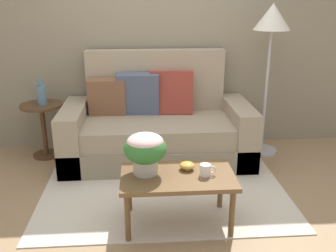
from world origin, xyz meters
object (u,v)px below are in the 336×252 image
Objects in this scene: potted_plant at (145,149)px; coffee_mug at (206,170)px; snack_bowl at (187,166)px; coffee_table at (178,181)px; couch at (156,128)px; table_vase at (41,94)px; side_table at (43,121)px; floor_lamp at (271,31)px.

potted_plant reaches higher than coffee_mug.
coffee_mug is at bearing -41.44° from snack_bowl.
coffee_table is at bearing -133.44° from snack_bowl.
couch is 15.82× the size of coffee_mug.
potted_plant is 1.17× the size of table_vase.
coffee_mug is at bearing -7.20° from coffee_table.
table_vase is at bearing 174.47° from couch.
couch is 1.26m from side_table.
snack_bowl is at bearing -81.18° from couch.
side_table is 0.37× the size of floor_lamp.
floor_lamp is at bearing 3.11° from couch.
table_vase reaches higher than snack_bowl.
couch reaches higher than potted_plant.
floor_lamp is 1.91m from coffee_mug.
potted_plant is at bearing -173.52° from snack_bowl.
floor_lamp is (1.12, 1.40, 1.00)m from coffee_table.
side_table is 2.67m from floor_lamp.
floor_lamp is at bearing -1.41° from side_table.
coffee_table is at bearing 172.80° from coffee_mug.
coffee_table is 2.00m from side_table.
snack_bowl is at bearing -43.45° from side_table.
potted_plant is (-0.14, -1.28, 0.28)m from couch.
table_vase reaches higher than coffee_table.
potted_plant is (1.12, -1.41, 0.21)m from side_table.
side_table is (-1.25, 0.13, 0.07)m from couch.
side_table is 1.81m from potted_plant.
floor_lamp reaches higher than snack_bowl.
coffee_mug is at bearing -9.49° from potted_plant.
coffee_mug is at bearing -43.29° from side_table.
couch is 6.16× the size of potted_plant.
coffee_table is 2.00m from table_vase.
coffee_table is at bearing -11.44° from potted_plant.
couch is 1.26m from snack_bowl.
coffee_table is at bearing -128.85° from floor_lamp.
coffee_mug reaches higher than coffee_table.
snack_bowl reaches higher than coffee_table.
floor_lamp is at bearing 51.15° from coffee_table.
potted_plant reaches higher than snack_bowl.
snack_bowl is (0.33, 0.04, -0.17)m from potted_plant.
couch is at bearing 94.74° from coffee_table.
potted_plant is at bearing -51.88° from table_vase.
couch is at bearing -5.84° from side_table.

